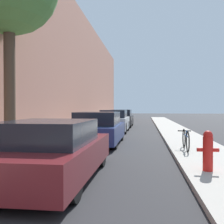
% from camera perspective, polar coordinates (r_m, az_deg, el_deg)
% --- Properties ---
extents(ground_plane, '(120.00, 120.00, 0.00)m').
position_cam_1_polar(ground_plane, '(15.21, 3.30, -4.87)').
color(ground_plane, '#28282B').
extents(sidewalk_left, '(2.00, 52.00, 0.12)m').
position_cam_1_polar(sidewalk_left, '(15.67, -7.38, -4.49)').
color(sidewalk_left, '#ADA89E').
rests_on(sidewalk_left, ground).
extents(sidewalk_right, '(2.00, 52.00, 0.12)m').
position_cam_1_polar(sidewalk_right, '(15.28, 14.25, -4.64)').
color(sidewalk_right, '#ADA89E').
rests_on(sidewalk_right, ground).
extents(building_facade_left, '(0.70, 52.00, 9.12)m').
position_cam_1_polar(building_facade_left, '(16.28, -12.11, 11.61)').
color(building_facade_left, tan).
rests_on(building_facade_left, ground).
extents(parked_car_maroon, '(1.89, 4.25, 1.26)m').
position_cam_1_polar(parked_car_maroon, '(5.79, -13.12, -8.20)').
color(parked_car_maroon, black).
rests_on(parked_car_maroon, ground).
extents(parked_car_navy, '(1.84, 4.33, 1.35)m').
position_cam_1_polar(parked_car_navy, '(11.12, -2.94, -3.64)').
color(parked_car_navy, black).
rests_on(parked_car_navy, ground).
extents(parked_car_silver, '(1.71, 3.97, 1.39)m').
position_cam_1_polar(parked_car_silver, '(16.67, 0.49, -2.06)').
color(parked_car_silver, black).
rests_on(parked_car_silver, ground).
extents(parked_car_black, '(1.72, 4.55, 1.39)m').
position_cam_1_polar(parked_car_black, '(21.64, 2.12, -1.40)').
color(parked_car_black, black).
rests_on(parked_car_black, ground).
extents(fire_hydrant, '(0.47, 0.22, 0.90)m').
position_cam_1_polar(fire_hydrant, '(6.29, 20.02, -7.76)').
color(fire_hydrant, red).
rests_on(fire_hydrant, sidewalk_right).
extents(bicycle, '(0.44, 1.64, 0.67)m').
position_cam_1_polar(bicycle, '(9.20, 15.65, -5.76)').
color(bicycle, black).
rests_on(bicycle, sidewalk_right).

